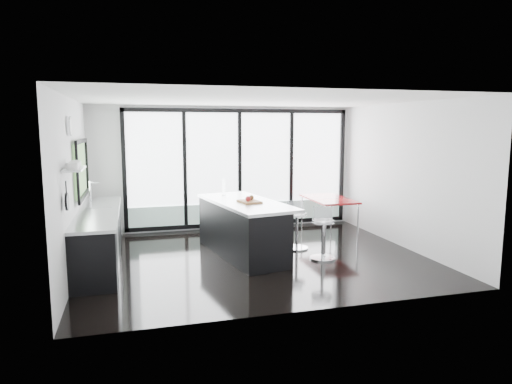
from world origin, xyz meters
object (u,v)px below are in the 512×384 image
object	(u,v)px
bar_stool_near	(323,239)
bar_stool_far	(297,231)
red_table	(328,216)
island	(242,228)

from	to	relation	value
bar_stool_near	bar_stool_far	size ratio (longest dim) A/B	1.01
red_table	bar_stool_near	bearing A→B (deg)	-117.06
island	bar_stool_near	bearing A→B (deg)	-26.62
island	bar_stool_far	bearing A→B (deg)	5.82
island	bar_stool_near	size ratio (longest dim) A/B	3.60
bar_stool_far	red_table	xyz separation A→B (m)	(1.13, 1.04, 0.04)
island	red_table	world-z (taller)	island
red_table	bar_stool_far	bearing A→B (deg)	-137.34
bar_stool_near	red_table	world-z (taller)	red_table
bar_stool_near	island	bearing A→B (deg)	174.70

